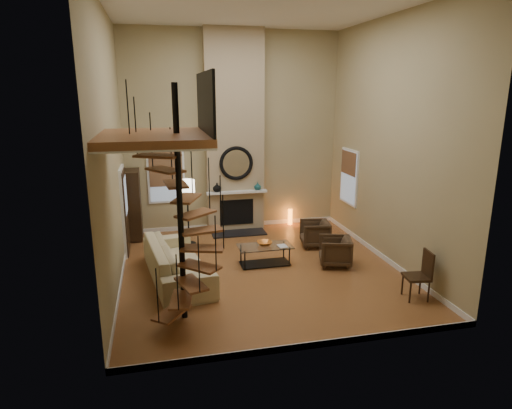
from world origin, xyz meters
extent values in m
cube|color=#AF6D38|center=(0.00, 0.00, -0.01)|extent=(6.00, 6.50, 0.01)
cube|color=tan|center=(0.00, 3.25, 2.75)|extent=(6.00, 0.02, 5.50)
cube|color=tan|center=(0.00, -3.25, 2.75)|extent=(6.00, 0.02, 5.50)
cube|color=tan|center=(-3.00, 0.00, 2.75)|extent=(0.02, 6.50, 5.50)
cube|color=tan|center=(3.00, 0.00, 2.75)|extent=(0.02, 6.50, 5.50)
cube|color=silver|center=(0.00, 0.00, 5.50)|extent=(6.00, 6.50, 0.01)
cube|color=white|center=(0.00, 3.24, 0.06)|extent=(6.00, 0.02, 0.12)
cube|color=white|center=(0.00, -3.24, 0.06)|extent=(6.00, 0.02, 0.12)
cube|color=white|center=(-2.99, 0.00, 0.06)|extent=(0.02, 6.50, 0.12)
cube|color=white|center=(2.99, 0.00, 0.06)|extent=(0.02, 6.50, 0.12)
cube|color=tan|center=(0.00, 3.06, 2.75)|extent=(1.60, 0.38, 5.50)
cube|color=black|center=(0.00, 2.57, 0.02)|extent=(1.50, 0.60, 0.04)
cube|color=black|center=(0.00, 2.86, 0.55)|extent=(0.95, 0.02, 0.72)
cube|color=white|center=(0.00, 2.78, 1.15)|extent=(1.70, 0.18, 0.06)
torus|color=black|center=(0.00, 2.84, 1.95)|extent=(0.94, 0.10, 0.94)
cylinder|color=white|center=(0.00, 2.85, 1.95)|extent=(0.80, 0.01, 0.80)
imported|color=black|center=(-0.55, 2.82, 1.30)|extent=(0.24, 0.24, 0.25)
imported|color=#174F51|center=(0.60, 2.82, 1.28)|extent=(0.20, 0.20, 0.21)
cube|color=white|center=(-1.90, 3.23, 1.60)|extent=(1.02, 0.04, 1.52)
cube|color=#8C9EB2|center=(-1.90, 3.21, 1.60)|extent=(0.90, 0.01, 1.40)
cube|color=brown|center=(-1.90, 3.19, 1.81)|extent=(0.90, 0.01, 0.98)
cube|color=white|center=(2.98, 2.00, 1.60)|extent=(0.04, 1.02, 1.52)
cube|color=#8C9EB2|center=(2.96, 2.00, 1.60)|extent=(0.01, 0.90, 1.40)
cube|color=brown|center=(2.94, 2.00, 1.98)|extent=(0.01, 0.90, 0.63)
cube|color=white|center=(-2.97, 1.80, 1.05)|extent=(0.06, 1.05, 2.16)
cube|color=black|center=(-2.94, 1.80, 1.02)|extent=(0.05, 0.90, 2.05)
cube|color=#8C9EB2|center=(-2.90, 1.80, 1.45)|extent=(0.01, 0.60, 0.90)
cube|color=brown|center=(-2.15, -1.80, 3.18)|extent=(1.70, 2.20, 0.12)
cube|color=white|center=(-2.15, -1.80, 3.10)|extent=(1.70, 2.20, 0.03)
cube|color=black|center=(-1.33, -1.80, 3.71)|extent=(0.04, 2.20, 0.94)
cylinder|color=black|center=(-1.80, -1.80, 2.01)|extent=(0.10, 0.10, 4.02)
cube|color=brown|center=(-2.02, -2.08, 0.26)|extent=(0.71, 0.78, 0.04)
cylinder|color=black|center=(-2.24, -2.37, 0.73)|extent=(0.02, 0.02, 0.94)
cube|color=brown|center=(-1.86, -2.15, 0.52)|extent=(0.46, 0.77, 0.04)
cylinder|color=black|center=(-1.93, -2.51, 0.99)|extent=(0.02, 0.02, 0.94)
cube|color=brown|center=(-1.69, -2.14, 0.78)|extent=(0.55, 0.79, 0.04)
cylinder|color=black|center=(-1.58, -2.48, 1.25)|extent=(0.02, 0.02, 0.94)
cube|color=brown|center=(-1.54, -2.05, 1.04)|extent=(0.75, 0.74, 0.04)
cylinder|color=black|center=(-1.28, -2.30, 1.51)|extent=(0.02, 0.02, 0.94)
cube|color=brown|center=(-1.45, -1.90, 1.30)|extent=(0.79, 0.53, 0.04)
cylinder|color=black|center=(-1.11, -2.00, 1.77)|extent=(0.02, 0.02, 0.94)
cube|color=brown|center=(-1.45, -1.73, 1.56)|extent=(0.77, 0.48, 0.04)
cylinder|color=black|center=(-1.10, -1.65, 2.03)|extent=(0.02, 0.02, 0.94)
cube|color=brown|center=(-1.52, -1.57, 1.82)|extent=(0.77, 0.72, 0.04)
cylinder|color=black|center=(-1.25, -1.34, 2.29)|extent=(0.02, 0.02, 0.94)
cube|color=brown|center=(-1.67, -1.47, 2.08)|extent=(0.58, 0.79, 0.04)
cylinder|color=black|center=(-1.53, -1.13, 2.55)|extent=(0.02, 0.02, 0.94)
cube|color=brown|center=(-1.84, -1.44, 2.34)|extent=(0.41, 0.75, 0.04)
cylinder|color=black|center=(-1.88, -1.08, 2.81)|extent=(0.02, 0.02, 0.94)
cube|color=brown|center=(-2.00, -1.50, 2.60)|extent=(0.68, 0.79, 0.04)
cylinder|color=black|center=(-2.20, -1.20, 3.07)|extent=(0.02, 0.02, 0.94)
cube|color=brown|center=(-2.12, -1.63, 2.86)|extent=(0.80, 0.64, 0.04)
cylinder|color=black|center=(-2.44, -1.46, 3.33)|extent=(0.02, 0.02, 0.94)
cube|color=brown|center=(-2.16, -1.80, 3.12)|extent=(0.72, 0.34, 0.04)
cylinder|color=black|center=(-2.52, -1.80, 3.59)|extent=(0.02, 0.02, 0.94)
cube|color=black|center=(-2.80, 2.82, 0.95)|extent=(0.39, 0.82, 1.84)
imported|color=#CDBE8E|center=(-1.84, -0.09, 0.40)|extent=(1.45, 2.86, 0.80)
imported|color=#402E1D|center=(1.78, 1.12, 0.35)|extent=(0.81, 0.80, 0.65)
imported|color=#402E1D|center=(1.78, -0.20, 0.35)|extent=(0.87, 0.86, 0.64)
cube|color=silver|center=(0.18, 0.25, 0.44)|extent=(1.24, 0.63, 0.02)
cube|color=black|center=(0.18, 0.25, 0.03)|extent=(1.14, 0.53, 0.02)
cylinder|color=black|center=(-0.34, 0.02, 0.22)|extent=(0.03, 0.03, 0.45)
cylinder|color=black|center=(0.70, 0.03, 0.22)|extent=(0.03, 0.03, 0.45)
cylinder|color=black|center=(-0.35, 0.46, 0.22)|extent=(0.03, 0.03, 0.45)
cylinder|color=black|center=(0.69, 0.47, 0.22)|extent=(0.03, 0.03, 0.45)
imported|color=orange|center=(0.18, 0.30, 0.50)|extent=(0.35, 0.35, 0.09)
imported|color=gray|center=(0.53, 0.10, 0.46)|extent=(0.22, 0.28, 0.03)
cylinder|color=black|center=(-1.42, 2.02, 0.01)|extent=(0.36, 0.36, 0.03)
cylinder|color=black|center=(-1.42, 2.02, 0.80)|extent=(0.04, 0.04, 1.53)
cylinder|color=#F2E5C6|center=(-1.42, 2.02, 1.55)|extent=(0.39, 0.39, 0.32)
cylinder|color=orange|center=(1.65, 3.06, 0.25)|extent=(0.13, 0.13, 0.45)
cube|color=black|center=(2.59, -2.06, 0.44)|extent=(0.49, 0.49, 0.05)
cube|color=black|center=(2.79, -2.08, 0.70)|extent=(0.10, 0.42, 0.52)
cylinder|color=black|center=(2.38, -2.21, 0.21)|extent=(0.04, 0.04, 0.42)
cylinder|color=black|center=(2.74, -2.26, 0.21)|extent=(0.04, 0.04, 0.42)
cylinder|color=black|center=(2.43, -1.85, 0.21)|extent=(0.04, 0.04, 0.42)
cylinder|color=black|center=(2.79, -1.90, 0.21)|extent=(0.04, 0.04, 0.42)
camera|label=1|loc=(-2.13, -8.96, 3.90)|focal=30.89mm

